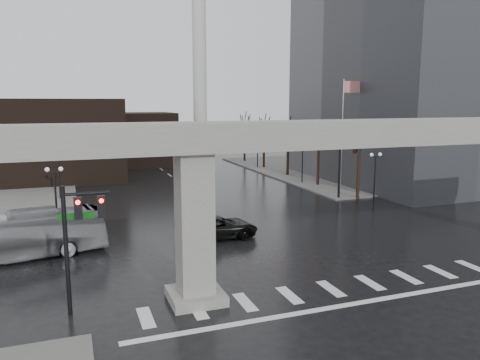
% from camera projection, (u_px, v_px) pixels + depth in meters
% --- Properties ---
extents(ground, '(160.00, 160.00, 0.00)m').
position_uv_depth(ground, '(321.00, 282.00, 25.31)').
color(ground, black).
rests_on(ground, ground).
extents(sidewalk_ne, '(28.00, 36.00, 0.15)m').
position_uv_depth(sidewalk_ne, '(353.00, 169.00, 67.48)').
color(sidewalk_ne, '#64625F').
rests_on(sidewalk_ne, ground).
extents(elevated_guideway, '(48.00, 2.60, 8.70)m').
position_uv_depth(elevated_guideway, '(346.00, 155.00, 24.61)').
color(elevated_guideway, '#989690').
rests_on(elevated_guideway, ground).
extents(office_tower, '(22.00, 26.00, 42.00)m').
position_uv_depth(office_tower, '(423.00, 5.00, 55.45)').
color(office_tower, slate).
rests_on(office_tower, ground).
extents(building_far_left, '(16.00, 14.00, 10.00)m').
position_uv_depth(building_far_left, '(55.00, 139.00, 58.60)').
color(building_far_left, black).
rests_on(building_far_left, ground).
extents(building_far_mid, '(10.00, 10.00, 8.00)m').
position_uv_depth(building_far_mid, '(140.00, 139.00, 72.11)').
color(building_far_mid, black).
rests_on(building_far_mid, ground).
extents(smokestack, '(3.60, 3.60, 30.00)m').
position_uv_depth(smokestack, '(200.00, 76.00, 67.74)').
color(smokestack, silver).
rests_on(smokestack, ground).
extents(signal_mast_arm, '(12.12, 0.43, 8.00)m').
position_uv_depth(signal_mast_arm, '(306.00, 142.00, 44.82)').
color(signal_mast_arm, black).
rests_on(signal_mast_arm, ground).
extents(signal_left_pole, '(2.30, 0.30, 6.00)m').
position_uv_depth(signal_left_pole, '(78.00, 227.00, 20.93)').
color(signal_left_pole, black).
rests_on(signal_left_pole, ground).
extents(flagpole_assembly, '(2.06, 0.12, 12.00)m').
position_uv_depth(flagpole_assembly, '(345.00, 122.00, 49.64)').
color(flagpole_assembly, silver).
rests_on(flagpole_assembly, ground).
extents(lamp_right_0, '(1.22, 0.32, 5.11)m').
position_uv_depth(lamp_right_0, '(375.00, 171.00, 42.30)').
color(lamp_right_0, black).
rests_on(lamp_right_0, ground).
extents(lamp_right_1, '(1.22, 0.32, 5.11)m').
position_uv_depth(lamp_right_1, '(303.00, 155.00, 55.26)').
color(lamp_right_1, black).
rests_on(lamp_right_1, ground).
extents(lamp_right_2, '(1.22, 0.32, 5.11)m').
position_uv_depth(lamp_right_2, '(258.00, 145.00, 68.22)').
color(lamp_right_2, black).
rests_on(lamp_right_2, ground).
extents(lamp_left_0, '(1.22, 0.32, 5.11)m').
position_uv_depth(lamp_left_0, '(55.00, 190.00, 33.10)').
color(lamp_left_0, black).
rests_on(lamp_left_0, ground).
extents(lamp_left_1, '(1.22, 0.32, 5.11)m').
position_uv_depth(lamp_left_1, '(58.00, 165.00, 46.06)').
color(lamp_left_1, black).
rests_on(lamp_left_1, ground).
extents(lamp_left_2, '(1.22, 0.32, 5.11)m').
position_uv_depth(lamp_left_2, '(60.00, 151.00, 59.02)').
color(lamp_left_2, black).
rests_on(lamp_left_2, ground).
extents(tree_right_0, '(1.09, 1.58, 7.50)m').
position_uv_depth(tree_right_0, '(359.00, 172.00, 46.48)').
color(tree_right_0, black).
rests_on(tree_right_0, ground).
extents(tree_right_1, '(1.09, 1.61, 7.67)m').
position_uv_depth(tree_right_1, '(318.00, 161.00, 53.87)').
color(tree_right_1, black).
rests_on(tree_right_1, ground).
extents(tree_right_2, '(1.10, 1.63, 7.85)m').
position_uv_depth(tree_right_2, '(288.00, 154.00, 61.27)').
color(tree_right_2, black).
rests_on(tree_right_2, ground).
extents(tree_right_3, '(1.11, 1.66, 8.02)m').
position_uv_depth(tree_right_3, '(264.00, 148.00, 68.66)').
color(tree_right_3, black).
rests_on(tree_right_3, ground).
extents(tree_right_4, '(1.12, 1.69, 8.19)m').
position_uv_depth(tree_right_4, '(245.00, 143.00, 76.06)').
color(tree_right_4, black).
rests_on(tree_right_4, ground).
extents(pickup_truck, '(5.86, 2.71, 1.63)m').
position_uv_depth(pickup_truck, '(217.00, 227.00, 33.29)').
color(pickup_truck, black).
rests_on(pickup_truck, ground).
extents(city_bus, '(10.89, 4.15, 2.96)m').
position_uv_depth(city_bus, '(16.00, 236.00, 28.75)').
color(city_bus, '#9A9B9F').
rests_on(city_bus, ground).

